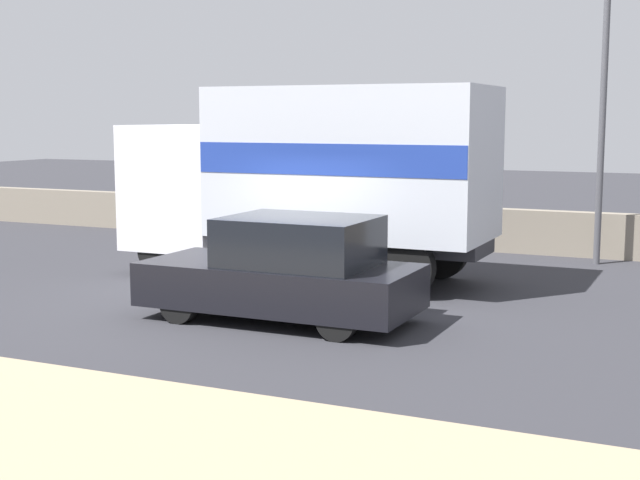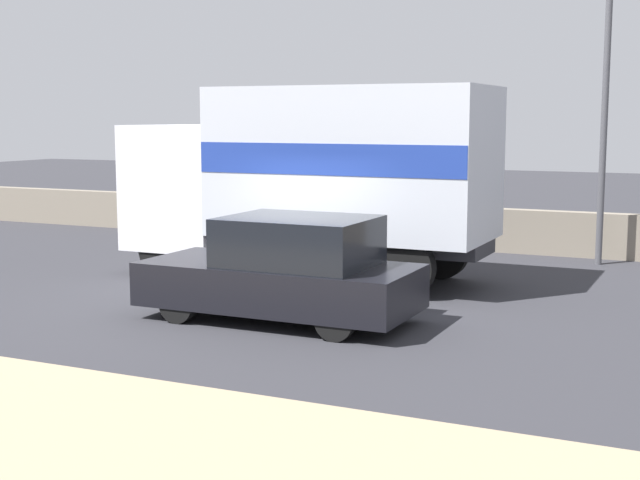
# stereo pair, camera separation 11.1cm
# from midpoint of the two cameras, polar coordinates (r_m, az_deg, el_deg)

# --- Properties ---
(ground_plane) EXTENTS (80.00, 80.00, 0.00)m
(ground_plane) POSITION_cam_midpoint_polar(r_m,az_deg,el_deg) (14.42, -3.18, -4.59)
(ground_plane) COLOR #2D2D33
(stone_wall_backdrop) EXTENTS (60.00, 0.35, 1.01)m
(stone_wall_backdrop) POSITION_cam_midpoint_polar(r_m,az_deg,el_deg) (21.60, 6.83, 0.89)
(stone_wall_backdrop) COLOR gray
(stone_wall_backdrop) RESTS_ON ground_plane
(street_lamp) EXTENTS (0.56, 0.28, 7.05)m
(street_lamp) POSITION_cam_midpoint_polar(r_m,az_deg,el_deg) (19.65, 18.02, 10.32)
(street_lamp) COLOR #4C4C51
(street_lamp) RESTS_ON ground_plane
(box_truck) EXTENTS (7.10, 2.55, 3.66)m
(box_truck) POSITION_cam_midpoint_polar(r_m,az_deg,el_deg) (17.02, -0.02, 4.38)
(box_truck) COLOR silver
(box_truck) RESTS_ON ground_plane
(car_hatchback) EXTENTS (4.22, 1.87, 1.62)m
(car_hatchback) POSITION_cam_midpoint_polar(r_m,az_deg,el_deg) (13.61, -1.98, -1.99)
(car_hatchback) COLOR black
(car_hatchback) RESTS_ON ground_plane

